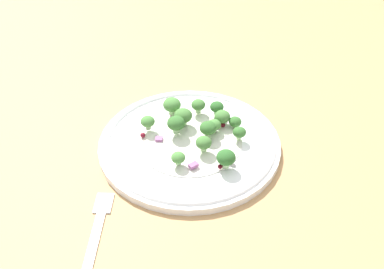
% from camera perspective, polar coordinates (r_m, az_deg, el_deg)
% --- Properties ---
extents(ground_plane, '(1.80, 1.80, 0.02)m').
position_cam_1_polar(ground_plane, '(0.71, 0.51, -2.21)').
color(ground_plane, tan).
extents(plate, '(0.29, 0.29, 0.02)m').
position_cam_1_polar(plate, '(0.70, -0.00, -1.17)').
color(plate, white).
rests_on(plate, ground_plane).
extents(dressing_pool, '(0.17, 0.17, 0.00)m').
position_cam_1_polar(dressing_pool, '(0.69, -0.00, -0.90)').
color(dressing_pool, white).
rests_on(dressing_pool, plate).
extents(broccoli_floret_0, '(0.03, 0.03, 0.03)m').
position_cam_1_polar(broccoli_floret_0, '(0.72, 4.28, 2.30)').
color(broccoli_floret_0, '#ADD18E').
rests_on(broccoli_floret_0, plate).
extents(broccoli_floret_1, '(0.02, 0.02, 0.02)m').
position_cam_1_polar(broccoli_floret_1, '(0.70, -5.46, 1.66)').
color(broccoli_floret_1, '#9EC684').
rests_on(broccoli_floret_1, plate).
extents(broccoli_floret_2, '(0.03, 0.03, 0.03)m').
position_cam_1_polar(broccoli_floret_2, '(0.71, -0.85, 2.42)').
color(broccoli_floret_2, '#8EB77A').
rests_on(broccoli_floret_2, plate).
extents(broccoli_floret_3, '(0.02, 0.02, 0.02)m').
position_cam_1_polar(broccoli_floret_3, '(0.66, 1.87, -1.10)').
color(broccoli_floret_3, '#9EC684').
rests_on(broccoli_floret_3, plate).
extents(broccoli_floret_4, '(0.02, 0.02, 0.02)m').
position_cam_1_polar(broccoli_floret_4, '(0.74, 3.56, 3.57)').
color(broccoli_floret_4, '#8EB77A').
rests_on(broccoli_floret_4, plate).
extents(broccoli_floret_5, '(0.03, 0.03, 0.03)m').
position_cam_1_polar(broccoli_floret_5, '(0.73, -2.31, 3.85)').
color(broccoli_floret_5, '#9EC684').
rests_on(broccoli_floret_5, plate).
extents(broccoli_floret_6, '(0.02, 0.02, 0.02)m').
position_cam_1_polar(broccoli_floret_6, '(0.69, 6.55, 0.03)').
color(broccoli_floret_6, '#ADD18E').
rests_on(broccoli_floret_6, plate).
extents(broccoli_floret_7, '(0.02, 0.02, 0.02)m').
position_cam_1_polar(broccoli_floret_7, '(0.74, 1.13, 3.84)').
color(broccoli_floret_7, '#ADD18E').
rests_on(broccoli_floret_7, plate).
extents(broccoli_floret_8, '(0.03, 0.03, 0.03)m').
position_cam_1_polar(broccoli_floret_8, '(0.69, -1.76, 1.43)').
color(broccoli_floret_8, '#8EB77A').
rests_on(broccoli_floret_8, plate).
extents(broccoli_floret_9, '(0.02, 0.02, 0.02)m').
position_cam_1_polar(broccoli_floret_9, '(0.64, -1.45, -3.05)').
color(broccoli_floret_9, '#9EC684').
rests_on(broccoli_floret_9, plate).
extents(broccoli_floret_10, '(0.02, 0.02, 0.02)m').
position_cam_1_polar(broccoli_floret_10, '(0.72, 5.95, 1.64)').
color(broccoli_floret_10, '#9EC684').
rests_on(broccoli_floret_10, plate).
extents(broccoli_floret_11, '(0.03, 0.03, 0.03)m').
position_cam_1_polar(broccoli_floret_11, '(0.69, 2.43, 0.80)').
color(broccoli_floret_11, '#9EC684').
rests_on(broccoli_floret_11, plate).
extents(broccoli_floret_12, '(0.03, 0.03, 0.03)m').
position_cam_1_polar(broccoli_floret_12, '(0.64, 4.80, -3.05)').
color(broccoli_floret_12, '#ADD18E').
rests_on(broccoli_floret_12, plate).
extents(broccoli_floret_13, '(0.02, 0.02, 0.02)m').
position_cam_1_polar(broccoli_floret_13, '(0.70, 3.22, 1.23)').
color(broccoli_floret_13, '#ADD18E').
rests_on(broccoli_floret_13, plate).
extents(cranberry_0, '(0.01, 0.01, 0.01)m').
position_cam_1_polar(cranberry_0, '(0.70, -6.09, -0.08)').
color(cranberry_0, maroon).
rests_on(cranberry_0, plate).
extents(cranberry_1, '(0.01, 0.01, 0.01)m').
position_cam_1_polar(cranberry_1, '(0.65, 5.47, -3.16)').
color(cranberry_1, maroon).
rests_on(cranberry_1, plate).
extents(cranberry_2, '(0.01, 0.01, 0.01)m').
position_cam_1_polar(cranberry_2, '(0.64, 4.02, -4.19)').
color(cranberry_2, '#4C0A14').
rests_on(cranberry_2, plate).
extents(cranberry_3, '(0.01, 0.01, 0.01)m').
position_cam_1_polar(cranberry_3, '(0.69, 2.15, -0.98)').
color(cranberry_3, '#4C0A14').
rests_on(cranberry_3, plate).
extents(cranberry_4, '(0.01, 0.01, 0.01)m').
position_cam_1_polar(cranberry_4, '(0.74, -2.29, 2.76)').
color(cranberry_4, maroon).
rests_on(cranberry_4, plate).
extents(cranberry_5, '(0.01, 0.01, 0.01)m').
position_cam_1_polar(cranberry_5, '(0.72, 4.35, 1.24)').
color(cranberry_5, '#4C0A14').
rests_on(cranberry_5, plate).
extents(onion_bit_0, '(0.01, 0.01, 0.00)m').
position_cam_1_polar(onion_bit_0, '(0.69, 1.60, -1.04)').
color(onion_bit_0, '#843D75').
rests_on(onion_bit_0, plate).
extents(onion_bit_1, '(0.02, 0.02, 0.00)m').
position_cam_1_polar(onion_bit_1, '(0.66, -1.66, -2.79)').
color(onion_bit_1, '#843D75').
rests_on(onion_bit_1, plate).
extents(onion_bit_2, '(0.01, 0.01, 0.01)m').
position_cam_1_polar(onion_bit_2, '(0.70, -3.95, -0.34)').
color(onion_bit_2, '#A35B93').
rests_on(onion_bit_2, plate).
extents(onion_bit_3, '(0.02, 0.02, 0.01)m').
position_cam_1_polar(onion_bit_3, '(0.64, 0.35, -4.02)').
color(onion_bit_3, '#A35B93').
rests_on(onion_bit_3, plate).
extents(fork, '(0.03, 0.19, 0.01)m').
position_cam_1_polar(fork, '(0.59, -12.20, -13.23)').
color(fork, silver).
rests_on(fork, ground_plane).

